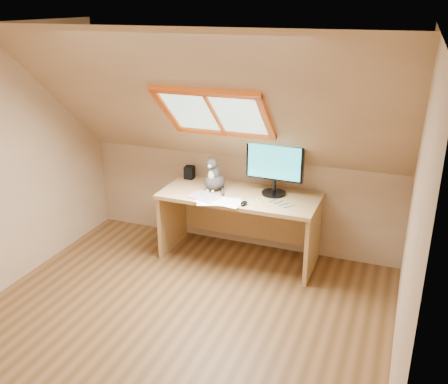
% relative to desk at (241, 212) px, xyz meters
% --- Properties ---
extents(ground, '(3.50, 3.50, 0.00)m').
position_rel_desk_xyz_m(ground, '(-0.12, -1.45, -0.51)').
color(ground, brown).
rests_on(ground, ground).
extents(room_shell, '(3.52, 3.52, 2.41)m').
position_rel_desk_xyz_m(room_shell, '(-0.12, -1.54, 0.92)').
color(room_shell, tan).
rests_on(room_shell, ground).
extents(desk, '(1.60, 0.70, 0.73)m').
position_rel_desk_xyz_m(desk, '(0.00, 0.00, 0.00)').
color(desk, tan).
rests_on(desk, ground).
extents(monitor, '(0.58, 0.25, 0.54)m').
position_rel_desk_xyz_m(monitor, '(0.32, 0.05, 0.53)').
color(monitor, black).
rests_on(monitor, desk).
extents(cat, '(0.23, 0.27, 0.38)m').
position_rel_desk_xyz_m(cat, '(-0.29, -0.04, 0.36)').
color(cat, '#433E3B').
rests_on(cat, desk).
extents(desk_speaker, '(0.10, 0.10, 0.14)m').
position_rel_desk_xyz_m(desk_speaker, '(-0.67, 0.18, 0.29)').
color(desk_speaker, black).
rests_on(desk_speaker, desk).
extents(graphics_tablet, '(0.35, 0.30, 0.01)m').
position_rel_desk_xyz_m(graphics_tablet, '(-0.30, -0.28, 0.23)').
color(graphics_tablet, '#B2B2B7').
rests_on(graphics_tablet, desk).
extents(mouse, '(0.06, 0.11, 0.03)m').
position_rel_desk_xyz_m(mouse, '(0.13, -0.32, 0.24)').
color(mouse, black).
rests_on(mouse, desk).
extents(papers, '(0.35, 0.30, 0.01)m').
position_rel_desk_xyz_m(papers, '(-0.12, -0.33, 0.23)').
color(papers, white).
rests_on(papers, desk).
extents(cables, '(0.51, 0.26, 0.01)m').
position_rel_desk_xyz_m(cables, '(0.37, -0.19, 0.23)').
color(cables, silver).
rests_on(cables, desk).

